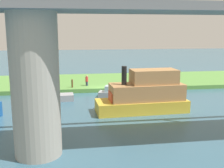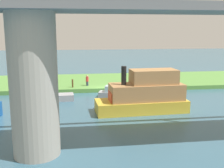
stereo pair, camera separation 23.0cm
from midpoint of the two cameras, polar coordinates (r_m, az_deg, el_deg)
The scene contains 9 objects.
ground_plane at distance 33.62m, azimuth -2.00°, elevation -1.76°, with size 160.00×160.00×0.00m, color #386075.
grassy_bank at distance 39.42m, azimuth -2.99°, elevation 0.50°, with size 80.00×12.00×0.50m, color #5B9342.
bridge_pylon at distance 16.54m, azimuth -16.09°, elevation -0.44°, with size 2.80×2.80×8.50m, color #9E998E.
bridge_span at distance 16.33m, azimuth -17.00°, elevation 16.12°, with size 73.57×4.30×3.25m.
person_on_bank at distance 35.22m, azimuth -5.49°, elevation 0.77°, with size 0.50×0.50×1.39m.
mooring_post at distance 34.37m, azimuth -8.52°, elevation 0.12°, with size 0.20×0.20×1.01m, color brown.
riverboat_paddlewheel at distance 30.17m, azimuth -12.75°, elevation -2.49°, with size 4.47×1.78×1.47m.
skiff_small at distance 31.13m, azimuth 0.37°, elevation -1.91°, with size 4.14×2.46×1.30m.
motorboat_white at distance 25.52m, azimuth 6.61°, elevation -2.24°, with size 8.57×3.18×4.32m.
Camera 1 is at (3.78, 32.57, 7.40)m, focal length 43.73 mm.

